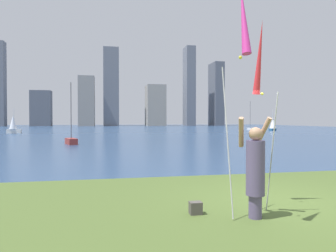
{
  "coord_description": "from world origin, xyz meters",
  "views": [
    {
      "loc": [
        -3.84,
        -6.41,
        1.85
      ],
      "look_at": [
        -1.1,
        7.22,
        1.59
      ],
      "focal_mm": 33.3,
      "sensor_mm": 36.0,
      "label": 1
    }
  ],
  "objects_px": {
    "bag": "(196,208)",
    "sailboat_3": "(273,124)",
    "kite_flag_left": "(243,25)",
    "kite_flag_right": "(260,61)",
    "sailboat_1": "(13,125)",
    "sailboat_7": "(71,140)",
    "sailboat_8": "(250,128)",
    "person": "(255,168)"
  },
  "relations": [
    {
      "from": "kite_flag_left",
      "to": "bag",
      "type": "relative_size",
      "value": 17.28
    },
    {
      "from": "sailboat_8",
      "to": "bag",
      "type": "bearing_deg",
      "value": -117.26
    },
    {
      "from": "kite_flag_right",
      "to": "sailboat_7",
      "type": "distance_m",
      "value": 19.76
    },
    {
      "from": "kite_flag_right",
      "to": "sailboat_3",
      "type": "xyz_separation_m",
      "value": [
        26.29,
        44.95,
        -1.96
      ]
    },
    {
      "from": "bag",
      "to": "sailboat_1",
      "type": "distance_m",
      "value": 43.4
    },
    {
      "from": "sailboat_3",
      "to": "sailboat_7",
      "type": "height_order",
      "value": "sailboat_7"
    },
    {
      "from": "sailboat_1",
      "to": "sailboat_8",
      "type": "xyz_separation_m",
      "value": [
        39.46,
        7.77,
        -0.89
      ]
    },
    {
      "from": "person",
      "to": "sailboat_8",
      "type": "height_order",
      "value": "sailboat_8"
    },
    {
      "from": "sailboat_3",
      "to": "sailboat_7",
      "type": "bearing_deg",
      "value": -140.7
    },
    {
      "from": "person",
      "to": "kite_flag_left",
      "type": "distance_m",
      "value": 2.61
    },
    {
      "from": "kite_flag_left",
      "to": "bag",
      "type": "distance_m",
      "value": 3.51
    },
    {
      "from": "person",
      "to": "kite_flag_left",
      "type": "bearing_deg",
      "value": -132.26
    },
    {
      "from": "kite_flag_left",
      "to": "sailboat_8",
      "type": "height_order",
      "value": "sailboat_8"
    },
    {
      "from": "person",
      "to": "bag",
      "type": "distance_m",
      "value": 1.4
    },
    {
      "from": "sailboat_1",
      "to": "sailboat_3",
      "type": "xyz_separation_m",
      "value": [
        42.16,
        4.3,
        -0.06
      ]
    },
    {
      "from": "kite_flag_left",
      "to": "sailboat_3",
      "type": "distance_m",
      "value": 53.62
    },
    {
      "from": "bag",
      "to": "person",
      "type": "bearing_deg",
      "value": -23.54
    },
    {
      "from": "person",
      "to": "kite_flag_left",
      "type": "height_order",
      "value": "kite_flag_left"
    },
    {
      "from": "bag",
      "to": "sailboat_1",
      "type": "height_order",
      "value": "sailboat_1"
    },
    {
      "from": "kite_flag_right",
      "to": "sailboat_3",
      "type": "relative_size",
      "value": 1.04
    },
    {
      "from": "kite_flag_right",
      "to": "sailboat_1",
      "type": "distance_m",
      "value": 43.69
    },
    {
      "from": "bag",
      "to": "sailboat_3",
      "type": "relative_size",
      "value": 0.06
    },
    {
      "from": "sailboat_1",
      "to": "sailboat_7",
      "type": "distance_m",
      "value": 24.19
    },
    {
      "from": "bag",
      "to": "sailboat_3",
      "type": "bearing_deg",
      "value": 58.43
    },
    {
      "from": "bag",
      "to": "sailboat_7",
      "type": "xyz_separation_m",
      "value": [
        -4.32,
        18.96,
        0.18
      ]
    },
    {
      "from": "kite_flag_left",
      "to": "sailboat_7",
      "type": "bearing_deg",
      "value": 103.83
    },
    {
      "from": "sailboat_7",
      "to": "sailboat_8",
      "type": "height_order",
      "value": "sailboat_8"
    },
    {
      "from": "kite_flag_left",
      "to": "sailboat_1",
      "type": "bearing_deg",
      "value": 109.65
    },
    {
      "from": "bag",
      "to": "sailboat_3",
      "type": "distance_m",
      "value": 53.11
    },
    {
      "from": "sailboat_3",
      "to": "sailboat_8",
      "type": "bearing_deg",
      "value": 127.94
    },
    {
      "from": "sailboat_1",
      "to": "sailboat_8",
      "type": "relative_size",
      "value": 0.64
    },
    {
      "from": "kite_flag_right",
      "to": "sailboat_8",
      "type": "bearing_deg",
      "value": 64.03
    },
    {
      "from": "kite_flag_left",
      "to": "sailboat_1",
      "type": "xyz_separation_m",
      "value": [
        -14.94,
        41.83,
        -2.25
      ]
    },
    {
      "from": "sailboat_3",
      "to": "bag",
      "type": "bearing_deg",
      "value": -121.57
    },
    {
      "from": "bag",
      "to": "sailboat_7",
      "type": "distance_m",
      "value": 19.45
    },
    {
      "from": "kite_flag_right",
      "to": "sailboat_8",
      "type": "relative_size",
      "value": 0.72
    },
    {
      "from": "kite_flag_left",
      "to": "sailboat_1",
      "type": "distance_m",
      "value": 44.48
    },
    {
      "from": "sailboat_8",
      "to": "sailboat_3",
      "type": "bearing_deg",
      "value": -52.06
    },
    {
      "from": "kite_flag_left",
      "to": "kite_flag_right",
      "type": "distance_m",
      "value": 1.55
    },
    {
      "from": "kite_flag_left",
      "to": "sailboat_1",
      "type": "height_order",
      "value": "kite_flag_left"
    },
    {
      "from": "kite_flag_right",
      "to": "sailboat_7",
      "type": "bearing_deg",
      "value": 107.32
    },
    {
      "from": "sailboat_3",
      "to": "sailboat_7",
      "type": "xyz_separation_m",
      "value": [
        -32.12,
        -26.28,
        -0.86
      ]
    }
  ]
}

